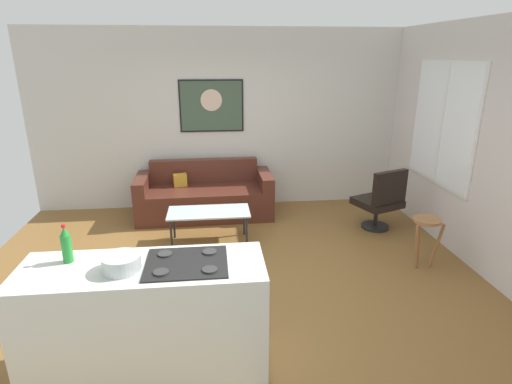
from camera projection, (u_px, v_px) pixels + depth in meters
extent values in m
cube|color=brown|center=(252.00, 277.00, 4.72)|extent=(6.40, 6.40, 0.04)
cube|color=silver|center=(237.00, 120.00, 6.56)|extent=(6.40, 0.05, 2.80)
cube|color=silver|center=(472.00, 144.00, 4.82)|extent=(0.05, 6.40, 2.80)
cube|color=#4E251B|center=(205.00, 202.00, 6.38)|extent=(1.70, 0.86, 0.45)
cube|color=#4E251B|center=(204.00, 171.00, 6.56)|extent=(1.69, 0.19, 0.37)
cube|color=#4E251B|center=(143.00, 198.00, 6.24)|extent=(0.20, 0.83, 0.66)
cube|color=#4E251B|center=(265.00, 193.00, 6.46)|extent=(0.20, 0.83, 0.66)
cube|color=gold|center=(180.00, 180.00, 6.37)|extent=(0.22, 0.14, 0.20)
cube|color=silver|center=(209.00, 212.00, 5.40)|extent=(1.07, 0.50, 0.02)
cylinder|color=#232326|center=(171.00, 236.00, 5.22)|extent=(0.03, 0.03, 0.43)
cylinder|color=#232326|center=(247.00, 233.00, 5.32)|extent=(0.03, 0.03, 0.43)
cylinder|color=#232326|center=(174.00, 223.00, 5.62)|extent=(0.03, 0.03, 0.43)
cylinder|color=#232326|center=(244.00, 220.00, 5.71)|extent=(0.03, 0.03, 0.43)
cylinder|color=black|center=(375.00, 226.00, 6.00)|extent=(0.39, 0.39, 0.04)
cylinder|color=black|center=(376.00, 213.00, 5.94)|extent=(0.06, 0.06, 0.36)
cube|color=black|center=(377.00, 202.00, 5.89)|extent=(0.72, 0.71, 0.10)
cube|color=black|center=(390.00, 188.00, 5.62)|extent=(0.55, 0.28, 0.46)
cylinder|color=#986137|center=(427.00, 220.00, 4.74)|extent=(0.32, 0.32, 0.03)
cylinder|color=#986137|center=(418.00, 239.00, 4.97)|extent=(0.04, 0.13, 0.57)
cylinder|color=#986137|center=(417.00, 247.00, 4.76)|extent=(0.13, 0.10, 0.57)
cylinder|color=#986137|center=(436.00, 246.00, 4.79)|extent=(0.13, 0.10, 0.57)
cube|color=silver|center=(147.00, 320.00, 3.15)|extent=(1.80, 0.63, 0.94)
cube|color=black|center=(187.00, 263.00, 3.03)|extent=(0.60, 0.50, 0.01)
cylinder|color=#2D2D2D|center=(161.00, 272.00, 2.88)|extent=(0.11, 0.11, 0.01)
cylinder|color=#2D2D2D|center=(210.00, 270.00, 2.92)|extent=(0.11, 0.11, 0.01)
cylinder|color=#2D2D2D|center=(165.00, 254.00, 3.15)|extent=(0.11, 0.11, 0.01)
cylinder|color=#2D2D2D|center=(210.00, 252.00, 3.18)|extent=(0.11, 0.11, 0.01)
cylinder|color=#238630|center=(67.00, 249.00, 3.03)|extent=(0.08, 0.08, 0.21)
cone|color=#238630|center=(64.00, 232.00, 2.99)|extent=(0.07, 0.07, 0.07)
cylinder|color=red|center=(63.00, 226.00, 2.97)|extent=(0.03, 0.03, 0.02)
cylinder|color=silver|center=(122.00, 269.00, 2.94)|extent=(0.15, 0.15, 0.01)
cylinder|color=silver|center=(121.00, 263.00, 2.92)|extent=(0.27, 0.27, 0.11)
cube|color=black|center=(212.00, 106.00, 6.41)|extent=(0.99, 0.01, 0.80)
cube|color=#3E5341|center=(212.00, 106.00, 6.40)|extent=(0.94, 0.02, 0.75)
cylinder|color=beige|center=(211.00, 100.00, 6.36)|extent=(0.33, 0.01, 0.33)
cube|color=silver|center=(443.00, 124.00, 5.34)|extent=(0.02, 1.49, 1.59)
cube|color=white|center=(442.00, 124.00, 5.34)|extent=(0.01, 1.41, 1.51)
cube|color=silver|center=(442.00, 124.00, 5.34)|extent=(0.01, 0.04, 1.51)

